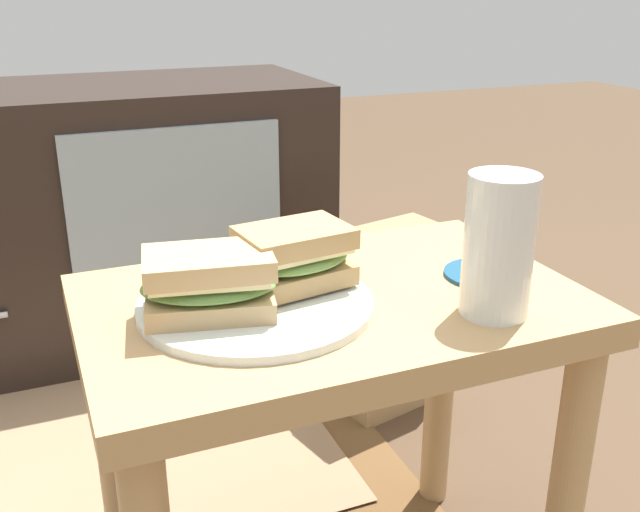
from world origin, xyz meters
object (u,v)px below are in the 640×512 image
coaster (485,274)px  paper_bag (390,319)px  plate (255,303)px  tv_cabinet (106,216)px  sandwich_back (294,256)px  beer_glass (499,247)px  sandwich_front (209,283)px

coaster → paper_bag: (0.12, 0.45, -0.28)m
paper_bag → plate: bearing=-133.0°
tv_cabinet → sandwich_back: bearing=-83.4°
coaster → beer_glass: bearing=-119.7°
plate → sandwich_front: 0.07m
beer_glass → sandwich_front: bearing=161.3°
tv_cabinet → sandwich_front: tv_cabinet is taller
plate → sandwich_front: (-0.05, -0.01, 0.04)m
plate → sandwich_back: 0.07m
beer_glass → coaster: 0.13m
tv_cabinet → sandwich_back: tv_cabinet is taller
tv_cabinet → sandwich_back: size_ratio=6.73×
sandwich_front → plate: bearing=15.7°
sandwich_back → beer_glass: 0.22m
plate → tv_cabinet: bearing=93.4°
sandwich_front → coaster: 0.34m
sandwich_front → sandwich_back: size_ratio=1.10×
paper_bag → sandwich_front: bearing=-135.5°
plate → paper_bag: size_ratio=0.71×
plate → sandwich_back: sandwich_back is taller
plate → beer_glass: beer_glass is taller
tv_cabinet → plate: 0.96m
coaster → tv_cabinet: bearing=109.3°
tv_cabinet → paper_bag: tv_cabinet is taller
sandwich_front → coaster: size_ratio=1.60×
beer_glass → coaster: (0.05, 0.09, -0.07)m
sandwich_back → coaster: sandwich_back is taller
tv_cabinet → plate: (0.06, -0.94, 0.17)m
sandwich_front → sandwich_back: bearing=15.7°
tv_cabinet → coaster: size_ratio=9.79×
sandwich_back → coaster: (0.23, -0.04, -0.04)m
sandwich_front → beer_glass: (0.28, -0.10, 0.03)m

